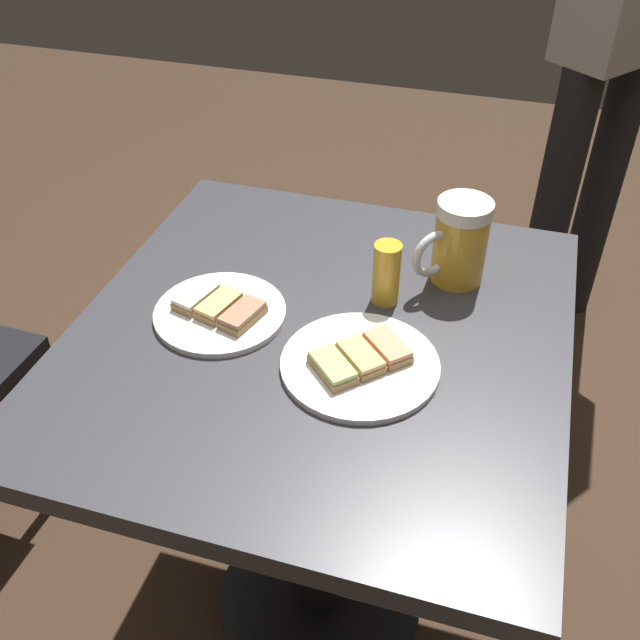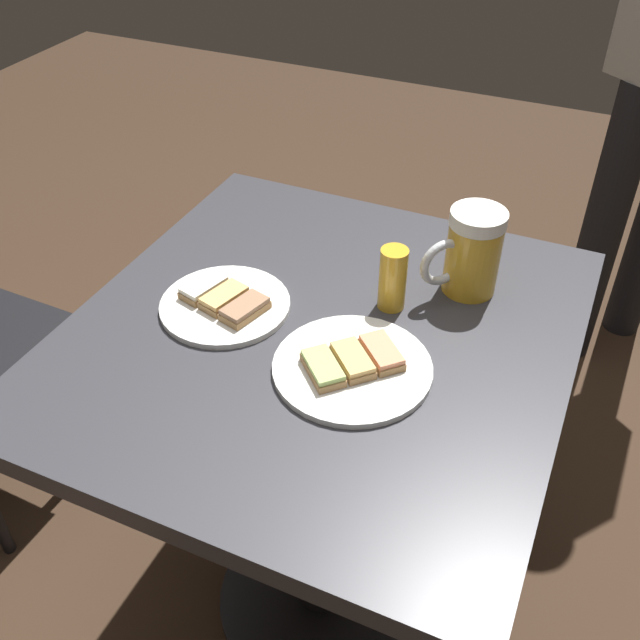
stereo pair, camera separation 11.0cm
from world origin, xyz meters
name	(u,v)px [view 1 (the left image)]	position (x,y,z in m)	size (l,w,h in m)	color
ground_plane	(320,598)	(0.00, 0.00, 0.00)	(6.00, 6.00, 0.00)	#382619
cafe_table	(320,404)	(0.00, 0.00, 0.61)	(0.80, 0.75, 0.77)	black
plate_near	(360,363)	(0.06, 0.08, 0.78)	(0.23, 0.23, 0.03)	white
plate_far	(220,311)	(0.01, -0.16, 0.78)	(0.21, 0.21, 0.03)	white
beer_mug	(458,242)	(-0.20, 0.18, 0.84)	(0.12, 0.11, 0.15)	gold
beer_glass_small	(386,273)	(-0.10, 0.08, 0.82)	(0.04, 0.04, 0.11)	gold
patron_standing	(624,17)	(-1.18, 0.43, 0.94)	(0.36, 0.34, 1.63)	black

